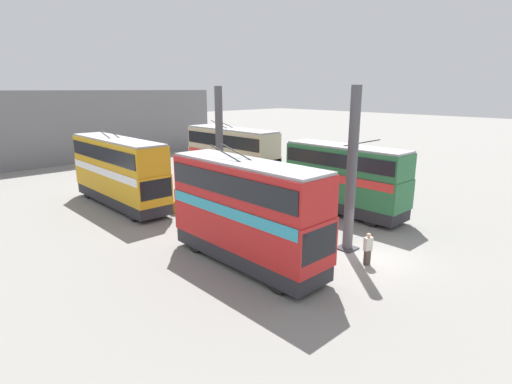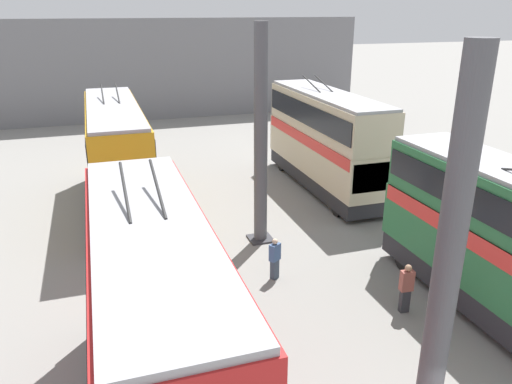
{
  "view_description": "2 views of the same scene",
  "coord_description": "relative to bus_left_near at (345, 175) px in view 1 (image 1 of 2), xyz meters",
  "views": [
    {
      "loc": [
        -9.83,
        17.94,
        8.67
      ],
      "look_at": [
        9.56,
        -0.25,
        1.78
      ],
      "focal_mm": 28.0,
      "sensor_mm": 36.0,
      "label": 1
    },
    {
      "loc": [
        -5.11,
        6.16,
        9.33
      ],
      "look_at": [
        10.5,
        1.08,
        3.24
      ],
      "focal_mm": 35.0,
      "sensor_mm": 36.0,
      "label": 2
    }
  ],
  "objects": [
    {
      "name": "ground_plane",
      "position": [
        -5.89,
        5.38,
        -2.78
      ],
      "size": [
        240.0,
        240.0,
        0.0
      ],
      "primitive_type": "plane",
      "color": "gray"
    },
    {
      "name": "bus_right_far",
      "position": [
        12.72,
        10.76,
        0.14
      ],
      "size": [
        11.03,
        2.54,
        5.76
      ],
      "color": "black",
      "rests_on": "ground_plane"
    },
    {
      "name": "depot_back_wall",
      "position": [
        33.44,
        5.38,
        1.48
      ],
      "size": [
        0.5,
        36.0,
        8.52
      ],
      "color": "slate",
      "rests_on": "ground_plane"
    },
    {
      "name": "person_by_left_row",
      "position": [
        0.75,
        2.64,
        -1.88
      ],
      "size": [
        0.27,
        0.44,
        1.71
      ],
      "rotation": [
        0.0,
        0.0,
        3.06
      ],
      "color": "#2D2D33",
      "rests_on": "ground_plane"
    },
    {
      "name": "person_aisle_midway",
      "position": [
        4.06,
        5.92,
        -1.95
      ],
      "size": [
        0.43,
        0.48,
        1.59
      ],
      "rotation": [
        0.0,
        0.0,
        3.7
      ],
      "color": "#384251",
      "rests_on": "ground_plane"
    },
    {
      "name": "bus_left_far",
      "position": [
        12.44,
        0.0,
        0.16
      ],
      "size": [
        10.42,
        2.54,
        5.82
      ],
      "color": "black",
      "rests_on": "ground_plane"
    },
    {
      "name": "support_column_far",
      "position": [
        7.31,
        5.38,
        1.53
      ],
      "size": [
        0.99,
        0.99,
        8.87
      ],
      "color": "#4C4C51",
      "rests_on": "ground_plane"
    },
    {
      "name": "person_aisle_foreground",
      "position": [
        -5.92,
        6.39,
        -1.88
      ],
      "size": [
        0.35,
        0.47,
        1.7
      ],
      "rotation": [
        0.0,
        0.0,
        5.98
      ],
      "color": "#473D33",
      "rests_on": "ground_plane"
    },
    {
      "name": "person_by_right_row",
      "position": [
        0.55,
        8.87,
        -1.82
      ],
      "size": [
        0.48,
        0.38,
        1.8
      ],
      "rotation": [
        0.0,
        0.0,
        1.17
      ],
      "color": "#384251",
      "rests_on": "ground_plane"
    },
    {
      "name": "support_column_near",
      "position": [
        -4.04,
        5.38,
        1.53
      ],
      "size": [
        0.99,
        0.99,
        8.87
      ],
      "color": "#4C4C51",
      "rests_on": "ground_plane"
    },
    {
      "name": "bus_left_near",
      "position": [
        0.0,
        0.0,
        0.0
      ],
      "size": [
        9.04,
        2.54,
        5.5
      ],
      "color": "black",
      "rests_on": "ground_plane"
    },
    {
      "name": "bus_right_near",
      "position": [
        -1.64,
        10.76,
        0.23
      ],
      "size": [
        9.21,
        2.54,
        5.92
      ],
      "color": "black",
      "rests_on": "ground_plane"
    },
    {
      "name": "oil_drum",
      "position": [
        8.24,
        8.75,
        -2.31
      ],
      "size": [
        0.67,
        0.67,
        0.93
      ],
      "color": "#B28E23",
      "rests_on": "ground_plane"
    }
  ]
}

